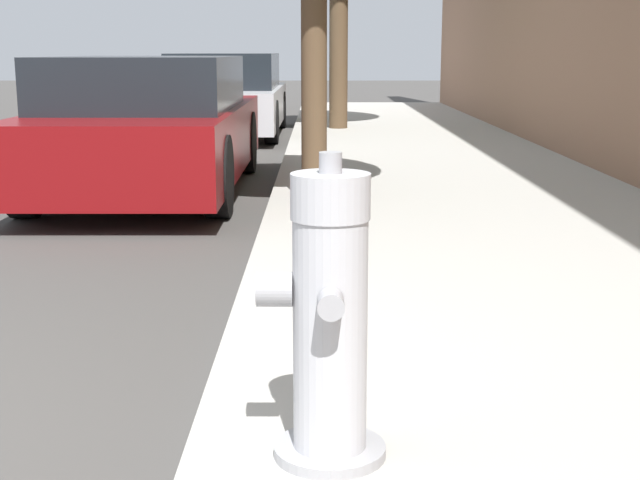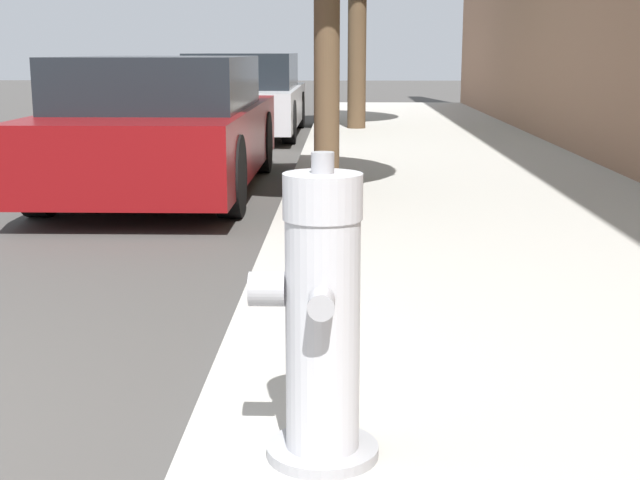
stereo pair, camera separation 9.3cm
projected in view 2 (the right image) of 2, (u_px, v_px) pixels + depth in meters
fire_hydrant at (321, 322)px, 2.75m from camera, size 0.41×0.42×0.97m
parked_car_near at (165, 126)px, 8.73m from camera, size 1.82×4.55×1.32m
parked_car_mid at (245, 96)px, 14.65m from camera, size 1.80×4.54×1.33m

